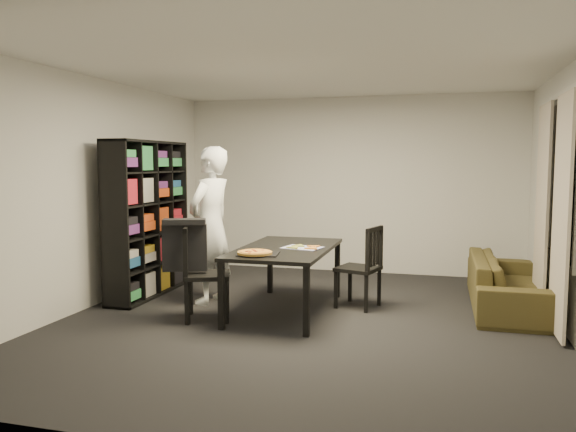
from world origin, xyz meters
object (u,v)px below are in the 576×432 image
(dining_table, at_px, (286,253))
(sofa, at_px, (508,283))
(baking_tray, at_px, (258,254))
(person, at_px, (211,225))
(pepperoni_pizza, at_px, (255,253))
(bookshelf, at_px, (148,219))
(chair_left, at_px, (198,266))
(chair_right, at_px, (365,262))

(dining_table, bearing_deg, sofa, 18.67)
(baking_tray, height_order, sofa, baking_tray)
(person, xyz_separation_m, pepperoni_pizza, (0.80, -0.75, -0.17))
(bookshelf, relative_size, chair_left, 1.93)
(chair_right, relative_size, person, 0.51)
(chair_left, distance_m, sofa, 3.45)
(bookshelf, bearing_deg, pepperoni_pizza, -27.92)
(person, bearing_deg, pepperoni_pizza, 60.53)
(bookshelf, height_order, chair_left, bookshelf)
(person, relative_size, baking_tray, 4.55)
(pepperoni_pizza, bearing_deg, chair_right, 44.34)
(dining_table, bearing_deg, pepperoni_pizza, -105.37)
(baking_tray, bearing_deg, pepperoni_pizza, -112.33)
(chair_left, bearing_deg, pepperoni_pizza, -114.77)
(chair_left, bearing_deg, bookshelf, 29.92)
(dining_table, xyz_separation_m, sofa, (2.37, 0.80, -0.36))
(bookshelf, xyz_separation_m, sofa, (4.23, 0.48, -0.66))
(person, height_order, pepperoni_pizza, person)
(chair_right, bearing_deg, chair_left, -44.26)
(dining_table, bearing_deg, person, 169.88)
(bookshelf, relative_size, person, 1.04)
(baking_tray, relative_size, pepperoni_pizza, 1.14)
(chair_right, height_order, person, person)
(dining_table, bearing_deg, baking_tray, -104.67)
(person, bearing_deg, dining_table, 93.63)
(pepperoni_pizza, bearing_deg, bookshelf, 152.08)
(person, distance_m, baking_tray, 1.09)
(person, distance_m, sofa, 3.45)
(bookshelf, relative_size, chair_right, 2.05)
(chair_right, relative_size, sofa, 0.47)
(baking_tray, bearing_deg, chair_right, 43.41)
(chair_right, bearing_deg, person, -66.98)
(pepperoni_pizza, bearing_deg, chair_left, 176.25)
(sofa, bearing_deg, bookshelf, 96.52)
(dining_table, distance_m, chair_left, 0.97)
(baking_tray, height_order, pepperoni_pizza, pepperoni_pizza)
(bookshelf, xyz_separation_m, chair_right, (2.68, 0.06, -0.42))
(bookshelf, height_order, baking_tray, bookshelf)
(chair_right, distance_m, pepperoni_pizza, 1.39)
(bookshelf, relative_size, dining_table, 1.11)
(chair_left, distance_m, chair_right, 1.86)
(bookshelf, xyz_separation_m, person, (0.90, -0.15, -0.04))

